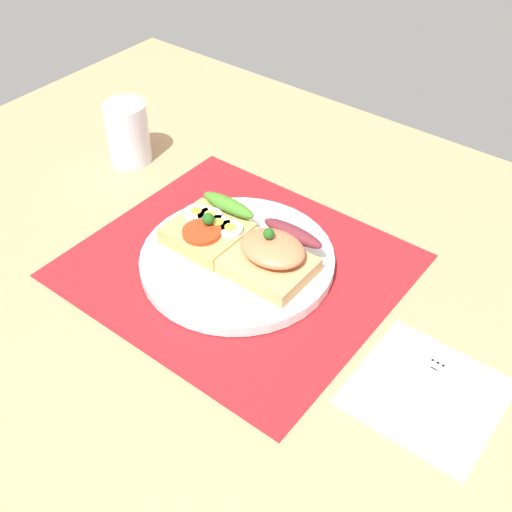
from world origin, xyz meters
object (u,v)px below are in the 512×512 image
at_px(napkin, 427,392).
at_px(drinking_glass, 128,133).
at_px(sandwich_salmon, 274,254).
at_px(plate, 237,260).
at_px(fork, 424,384).
at_px(sandwich_egg_tomato, 209,230).

relative_size(napkin, drinking_glass, 1.54).
height_order(sandwich_salmon, napkin, sandwich_salmon).
xyz_separation_m(plate, fork, (0.27, -0.03, -0.00)).
xyz_separation_m(napkin, drinking_glass, (-0.57, 0.12, 0.04)).
xyz_separation_m(napkin, fork, (-0.01, 0.00, 0.00)).
bearing_deg(plate, sandwich_salmon, 12.97).
xyz_separation_m(fork, drinking_glass, (-0.56, 0.12, 0.04)).
height_order(plate, sandwich_egg_tomato, sandwich_egg_tomato).
bearing_deg(plate, fork, -5.95).
bearing_deg(plate, drinking_glass, 162.41).
bearing_deg(napkin, sandwich_egg_tomato, 173.94).
distance_m(napkin, fork, 0.01).
height_order(fork, drinking_glass, drinking_glass).
bearing_deg(plate, sandwich_egg_tomato, 177.23).
relative_size(plate, drinking_glass, 2.59).
height_order(sandwich_egg_tomato, fork, sandwich_egg_tomato).
xyz_separation_m(sandwich_egg_tomato, sandwich_salmon, (0.10, 0.01, 0.00)).
bearing_deg(fork, sandwich_egg_tomato, 174.53).
xyz_separation_m(sandwich_salmon, drinking_glass, (-0.34, 0.08, 0.01)).
bearing_deg(drinking_glass, plate, -17.59).
height_order(plate, drinking_glass, drinking_glass).
bearing_deg(drinking_glass, sandwich_egg_tomato, -20.38).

